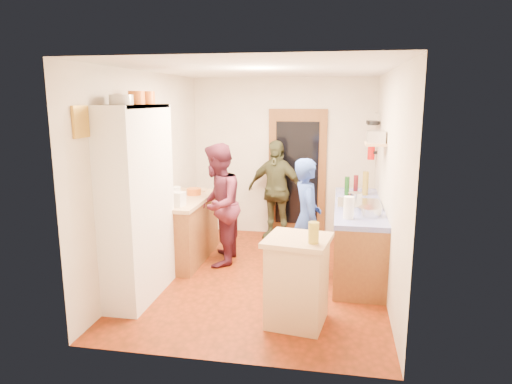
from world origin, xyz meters
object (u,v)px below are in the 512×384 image
(right_counter_base, at_px, (357,239))
(person_back, at_px, (276,191))
(hutch_body, at_px, (138,203))
(island_base, at_px, (297,283))
(person_left, at_px, (220,204))
(person_hob, at_px, (310,219))

(right_counter_base, bearing_deg, person_back, 138.18)
(hutch_body, height_order, island_base, hutch_body)
(hutch_body, xyz_separation_m, person_back, (1.25, 2.42, -0.29))
(island_base, xyz_separation_m, person_back, (-0.60, 2.78, 0.38))
(island_base, relative_size, person_left, 0.51)
(person_hob, height_order, person_left, person_left)
(person_hob, height_order, person_back, person_back)
(person_hob, bearing_deg, island_base, 162.36)
(hutch_body, distance_m, right_counter_base, 2.90)
(person_hob, bearing_deg, hutch_body, 99.75)
(person_left, height_order, person_back, person_left)
(person_back, bearing_deg, person_hob, -51.83)
(person_hob, bearing_deg, right_counter_base, -73.49)
(right_counter_base, relative_size, person_hob, 1.43)
(person_left, bearing_deg, person_hob, 72.50)
(island_base, bearing_deg, person_hob, 88.32)
(right_counter_base, xyz_separation_m, person_hob, (-0.62, -0.39, 0.35))
(right_counter_base, height_order, island_base, island_base)
(island_base, distance_m, person_left, 2.03)
(person_hob, relative_size, person_left, 0.92)
(hutch_body, height_order, person_back, hutch_body)
(island_base, relative_size, person_back, 0.53)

